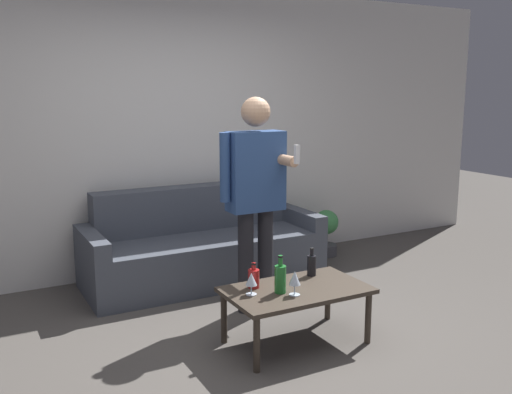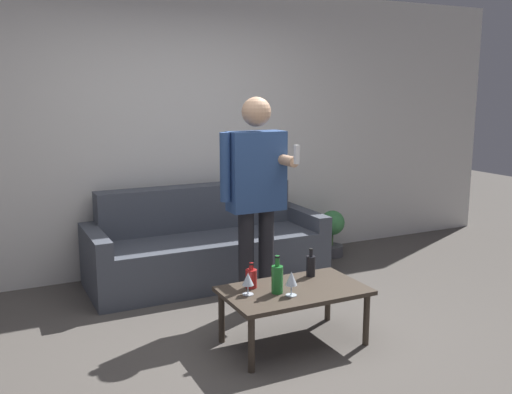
# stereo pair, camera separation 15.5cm
# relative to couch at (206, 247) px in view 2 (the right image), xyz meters

# --- Properties ---
(ground_plane) EXTENTS (16.00, 16.00, 0.00)m
(ground_plane) POSITION_rel_couch_xyz_m (-0.21, -1.64, -0.30)
(ground_plane) COLOR #514C47
(wall_back) EXTENTS (8.00, 0.06, 2.70)m
(wall_back) POSITION_rel_couch_xyz_m (-0.21, 0.47, 1.05)
(wall_back) COLOR silver
(wall_back) RESTS_ON ground_plane
(couch) EXTENTS (2.17, 0.83, 0.85)m
(couch) POSITION_rel_couch_xyz_m (0.00, 0.00, 0.00)
(couch) COLOR #474C56
(couch) RESTS_ON ground_plane
(coffee_table) EXTENTS (0.98, 0.58, 0.40)m
(coffee_table) POSITION_rel_couch_xyz_m (0.04, -1.57, 0.05)
(coffee_table) COLOR #3D3328
(coffee_table) RESTS_ON ground_plane
(bottle_orange) EXTENTS (0.08, 0.08, 0.26)m
(bottle_orange) POSITION_rel_couch_xyz_m (-0.10, -1.59, 0.20)
(bottle_orange) COLOR #23752D
(bottle_orange) RESTS_ON coffee_table
(bottle_green) EXTENTS (0.08, 0.08, 0.18)m
(bottle_green) POSITION_rel_couch_xyz_m (-0.21, -1.42, 0.17)
(bottle_green) COLOR #B21E1E
(bottle_green) RESTS_ON coffee_table
(bottle_dark) EXTENTS (0.07, 0.07, 0.21)m
(bottle_dark) POSITION_rel_couch_xyz_m (0.29, -1.39, 0.18)
(bottle_dark) COLOR black
(bottle_dark) RESTS_ON coffee_table
(wine_glass_near) EXTENTS (0.08, 0.08, 0.15)m
(wine_glass_near) POSITION_rel_couch_xyz_m (-0.29, -1.53, 0.20)
(wine_glass_near) COLOR silver
(wine_glass_near) RESTS_ON coffee_table
(wine_glass_far) EXTENTS (0.08, 0.08, 0.17)m
(wine_glass_far) POSITION_rel_couch_xyz_m (-0.04, -1.67, 0.21)
(wine_glass_far) COLOR silver
(wine_glass_far) RESTS_ON coffee_table
(person_standing_front) EXTENTS (0.52, 0.44, 1.69)m
(person_standing_front) POSITION_rel_couch_xyz_m (0.08, -0.90, 0.69)
(person_standing_front) COLOR #232328
(person_standing_front) RESTS_ON ground_plane
(potted_plant) EXTENTS (0.26, 0.26, 0.49)m
(potted_plant) POSITION_rel_couch_xyz_m (1.46, 0.09, -0.02)
(potted_plant) COLOR #4C4C51
(potted_plant) RESTS_ON ground_plane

